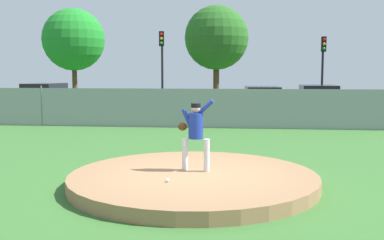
{
  "coord_description": "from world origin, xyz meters",
  "views": [
    {
      "loc": [
        0.99,
        -9.4,
        2.44
      ],
      "look_at": [
        -0.35,
        2.99,
        1.09
      ],
      "focal_mm": 42.09,
      "sensor_mm": 36.0,
      "label": 1
    }
  ],
  "objects": [
    {
      "name": "traffic_cone_orange",
      "position": [
        8.92,
        16.71,
        0.26
      ],
      "size": [
        0.4,
        0.4,
        0.55
      ],
      "color": "orange",
      "rests_on": "asphalt_strip"
    },
    {
      "name": "traffic_light_far",
      "position": [
        5.93,
        18.74,
        3.12
      ],
      "size": [
        0.28,
        0.46,
        4.53
      ],
      "color": "black",
      "rests_on": "ground_plane"
    },
    {
      "name": "pitchers_mound",
      "position": [
        0.0,
        0.0,
        0.14
      ],
      "size": [
        5.31,
        5.31,
        0.27
      ],
      "primitive_type": "cylinder",
      "color": "#99704C",
      "rests_on": "ground_plane"
    },
    {
      "name": "ground_plane",
      "position": [
        0.0,
        6.0,
        0.0
      ],
      "size": [
        80.0,
        80.0,
        0.0
      ],
      "primitive_type": "plane",
      "color": "#386B2D"
    },
    {
      "name": "baseball",
      "position": [
        -0.43,
        -0.83,
        0.31
      ],
      "size": [
        0.07,
        0.07,
        0.07
      ],
      "primitive_type": "sphere",
      "color": "white",
      "rests_on": "pitchers_mound"
    },
    {
      "name": "parked_car_charcoal",
      "position": [
        2.11,
        14.36,
        0.8
      ],
      "size": [
        2.07,
        4.61,
        1.66
      ],
      "color": "#232328",
      "rests_on": "ground_plane"
    },
    {
      "name": "traffic_light_near",
      "position": [
        -3.87,
        18.23,
        3.34
      ],
      "size": [
        0.28,
        0.46,
        4.89
      ],
      "color": "black",
      "rests_on": "ground_plane"
    },
    {
      "name": "pitcher_youth",
      "position": [
        0.01,
        0.27,
        1.18
      ],
      "size": [
        0.81,
        0.32,
        1.58
      ],
      "color": "silver",
      "rests_on": "pitchers_mound"
    },
    {
      "name": "tree_bushy_near",
      "position": [
        -11.68,
        24.03,
        4.84
      ],
      "size": [
        4.7,
        4.7,
        7.21
      ],
      "color": "#4C331E",
      "rests_on": "ground_plane"
    },
    {
      "name": "tree_broad_left",
      "position": [
        -0.78,
        23.28,
        4.84
      ],
      "size": [
        4.59,
        4.59,
        7.15
      ],
      "color": "#4C331E",
      "rests_on": "ground_plane"
    },
    {
      "name": "parked_car_champagne",
      "position": [
        -9.85,
        14.58,
        0.84
      ],
      "size": [
        2.09,
        4.32,
        1.79
      ],
      "color": "tan",
      "rests_on": "ground_plane"
    },
    {
      "name": "asphalt_strip",
      "position": [
        0.0,
        14.5,
        0.0
      ],
      "size": [
        44.0,
        7.0,
        0.01
      ],
      "primitive_type": "cube",
      "color": "#2B2B2D",
      "rests_on": "ground_plane"
    },
    {
      "name": "parked_car_slate",
      "position": [
        4.98,
        14.44,
        0.83
      ],
      "size": [
        2.03,
        4.32,
        1.75
      ],
      "color": "slate",
      "rests_on": "ground_plane"
    },
    {
      "name": "chainlink_fence",
      "position": [
        -0.0,
        10.0,
        0.85
      ],
      "size": [
        39.77,
        0.07,
        1.8
      ],
      "color": "gray",
      "rests_on": "ground_plane"
    }
  ]
}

